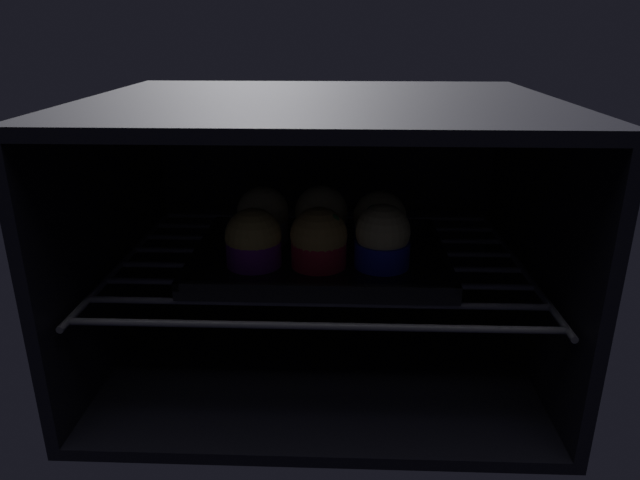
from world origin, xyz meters
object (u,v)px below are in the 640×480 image
(muffin_row0_col0, at_px, (254,241))
(muffin_row1_col0, at_px, (263,218))
(muffin_row1_col2, at_px, (380,222))
(baking_tray, at_px, (320,257))
(muffin_row1_col1, at_px, (323,218))
(muffin_row0_col2, at_px, (382,238))
(muffin_row0_col1, at_px, (322,241))

(muffin_row0_col0, distance_m, muffin_row1_col0, 0.09)
(muffin_row0_col0, bearing_deg, muffin_row1_col2, 26.39)
(baking_tray, relative_size, muffin_row1_col0, 4.16)
(muffin_row0_col0, height_order, muffin_row1_col2, muffin_row1_col2)
(muffin_row0_col0, xyz_separation_m, muffin_row1_col1, (0.09, 0.09, 0.00))
(muffin_row1_col0, bearing_deg, muffin_row0_col2, -27.06)
(baking_tray, relative_size, muffin_row0_col0, 4.44)
(muffin_row1_col2, bearing_deg, muffin_row0_col1, -133.71)
(baking_tray, distance_m, muffin_row0_col2, 0.10)
(baking_tray, height_order, muffin_row1_col2, muffin_row1_col2)
(baking_tray, xyz_separation_m, muffin_row1_col1, (0.00, 0.04, 0.04))
(muffin_row0_col0, distance_m, muffin_row0_col1, 0.09)
(baking_tray, bearing_deg, muffin_row1_col1, 86.44)
(muffin_row0_col1, xyz_separation_m, muffin_row1_col2, (0.08, 0.08, -0.00))
(muffin_row0_col1, relative_size, muffin_row1_col2, 1.01)
(muffin_row0_col1, bearing_deg, muffin_row0_col2, 1.59)
(muffin_row0_col2, height_order, muffin_row1_col1, same)
(muffin_row0_col2, bearing_deg, baking_tray, 154.63)
(muffin_row1_col0, xyz_separation_m, muffin_row1_col1, (0.08, -0.00, 0.00))
(muffin_row0_col0, bearing_deg, muffin_row1_col1, 44.90)
(muffin_row1_col1, bearing_deg, muffin_row0_col0, -135.10)
(baking_tray, xyz_separation_m, muffin_row0_col0, (-0.08, -0.04, 0.04))
(muffin_row1_col2, bearing_deg, muffin_row0_col0, -153.61)
(muffin_row0_col2, xyz_separation_m, muffin_row1_col2, (0.00, 0.08, -0.00))
(muffin_row0_col2, distance_m, muffin_row1_col0, 0.18)
(muffin_row0_col1, bearing_deg, muffin_row1_col1, 90.73)
(muffin_row1_col0, height_order, muffin_row1_col1, muffin_row1_col1)
(baking_tray, bearing_deg, muffin_row1_col2, 26.71)
(muffin_row1_col0, bearing_deg, muffin_row1_col1, -0.00)
(muffin_row1_col0, xyz_separation_m, muffin_row1_col2, (0.16, -0.00, -0.00))
(baking_tray, height_order, muffin_row1_col1, muffin_row1_col1)
(muffin_row1_col1, bearing_deg, baking_tray, -93.56)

